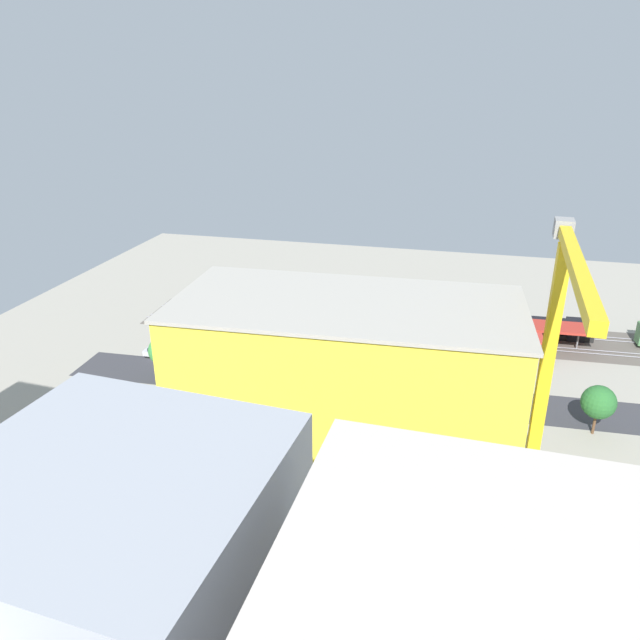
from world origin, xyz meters
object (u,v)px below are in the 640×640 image
object	(u,v)px
street_tree_1	(256,369)
parked_car_2	(386,379)
box_truck_0	(408,407)
street_tree_2	(409,385)
street_tree_3	(251,361)
platform_canopy_far	(435,318)
street_tree_4	(163,351)
freight_coach_far	(294,311)
street_tree_0	(599,402)
box_truck_1	(270,393)
locomotive	(546,327)
parked_car_7	(156,353)
parked_car_0	(487,391)
box_truck_2	(280,388)
parked_car_5	(240,362)
traffic_light	(431,357)
parked_car_6	(199,357)
platform_canopy_near	(358,325)
parked_car_3	(334,373)
parked_car_1	(436,383)
parked_car_4	(285,366)
construction_building	(345,395)

from	to	relation	value
street_tree_1	parked_car_2	bearing A→B (deg)	-156.92
box_truck_0	street_tree_2	xyz separation A→B (m)	(0.11, -0.56, 3.25)
box_truck_0	street_tree_3	size ratio (longest dim) A/B	1.11
platform_canopy_far	parked_car_2	bearing A→B (deg)	72.47
parked_car_2	street_tree_4	size ratio (longest dim) A/B	0.60
freight_coach_far	street_tree_0	size ratio (longest dim) A/B	2.42
parked_car_2	box_truck_1	distance (m)	18.67
locomotive	street_tree_1	xyz separation A→B (m)	(44.81, 32.72, 2.24)
platform_canopy_far	parked_car_7	bearing A→B (deg)	23.08
platform_canopy_far	street_tree_4	world-z (taller)	street_tree_4
locomotive	parked_car_0	bearing A→B (deg)	66.76
box_truck_0	box_truck_2	size ratio (longest dim) A/B	0.92
freight_coach_far	parked_car_5	bearing A→B (deg)	77.55
street_tree_3	street_tree_4	xyz separation A→B (m)	(14.44, 0.06, 0.16)
traffic_light	parked_car_2	bearing A→B (deg)	13.44
parked_car_5	parked_car_7	bearing A→B (deg)	-0.35
parked_car_5	parked_car_6	size ratio (longest dim) A/B	1.15
platform_canopy_near	parked_car_2	distance (m)	15.49
freight_coach_far	box_truck_1	bearing A→B (deg)	99.19
parked_car_6	parked_car_0	bearing A→B (deg)	179.15
parked_car_2	street_tree_0	xyz separation A→B (m)	(-29.17, 7.47, 4.12)
box_truck_1	street_tree_1	size ratio (longest dim) A/B	1.57
parked_car_3	box_truck_1	size ratio (longest dim) A/B	0.46
freight_coach_far	street_tree_1	distance (m)	26.33
street_tree_4	box_truck_2	bearing A→B (deg)	177.75
parked_car_0	parked_car_2	bearing A→B (deg)	-1.05
street_tree_0	parked_car_1	bearing A→B (deg)	-19.93
parked_car_2	parked_car_3	xyz separation A→B (m)	(8.37, 0.04, 0.01)
parked_car_0	parked_car_6	distance (m)	47.32
box_truck_0	box_truck_2	distance (m)	19.12
parked_car_0	box_truck_1	bearing A→B (deg)	17.80
box_truck_2	traffic_light	size ratio (longest dim) A/B	1.40
parked_car_2	traffic_light	distance (m)	7.82
parked_car_4	parked_car_6	size ratio (longest dim) A/B	1.06
box_truck_2	construction_building	bearing A→B (deg)	129.71
box_truck_1	parked_car_1	bearing A→B (deg)	-155.67
parked_car_0	construction_building	bearing A→B (deg)	54.27
parked_car_5	traffic_light	distance (m)	31.16
parked_car_4	box_truck_0	distance (m)	23.04
freight_coach_far	box_truck_2	distance (m)	27.42
freight_coach_far	street_tree_3	distance (m)	26.12
box_truck_1	street_tree_4	size ratio (longest dim) A/B	1.26
platform_canopy_near	parked_car_6	xyz separation A→B (m)	(24.96, 13.12, -3.02)
street_tree_1	parked_car_0	bearing A→B (deg)	-167.37
parked_car_0	parked_car_3	xyz separation A→B (m)	(23.84, -0.24, 0.01)
parked_car_5	parked_car_6	distance (m)	7.60
parked_car_4	construction_building	distance (m)	30.40
platform_canopy_near	street_tree_2	xyz separation A→B (m)	(-11.15, 22.27, 1.10)
parked_car_5	box_truck_0	distance (m)	30.10
box_truck_1	street_tree_0	world-z (taller)	street_tree_0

